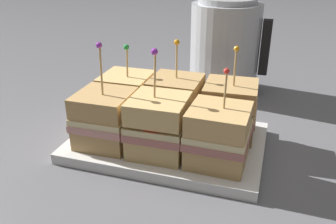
# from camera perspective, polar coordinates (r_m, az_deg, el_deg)

# --- Properties ---
(ground_plane) EXTENTS (6.00, 6.00, 0.00)m
(ground_plane) POSITION_cam_1_polar(r_m,az_deg,el_deg) (0.62, 0.00, -5.57)
(ground_plane) COLOR slate
(serving_platter) EXTENTS (0.32, 0.22, 0.02)m
(serving_platter) POSITION_cam_1_polar(r_m,az_deg,el_deg) (0.62, 0.00, -4.85)
(serving_platter) COLOR silver
(serving_platter) RESTS_ON ground_plane
(sandwich_front_left) EXTENTS (0.09, 0.09, 0.17)m
(sandwich_front_left) POSITION_cam_1_polar(r_m,az_deg,el_deg) (0.59, -10.02, -1.02)
(sandwich_front_left) COLOR tan
(sandwich_front_left) RESTS_ON serving_platter
(sandwich_front_center) EXTENTS (0.09, 0.09, 0.17)m
(sandwich_front_center) POSITION_cam_1_polar(r_m,az_deg,el_deg) (0.55, -1.49, -2.21)
(sandwich_front_center) COLOR tan
(sandwich_front_center) RESTS_ON serving_platter
(sandwich_front_right) EXTENTS (0.09, 0.09, 0.15)m
(sandwich_front_right) POSITION_cam_1_polar(r_m,az_deg,el_deg) (0.53, 8.06, -3.75)
(sandwich_front_right) COLOR tan
(sandwich_front_right) RESTS_ON serving_platter
(sandwich_back_left) EXTENTS (0.09, 0.09, 0.15)m
(sandwich_back_left) POSITION_cam_1_polar(r_m,az_deg,el_deg) (0.66, -6.56, 2.32)
(sandwich_back_left) COLOR tan
(sandwich_back_left) RESTS_ON serving_platter
(sandwich_back_center) EXTENTS (0.09, 0.09, 0.16)m
(sandwich_back_center) POSITION_cam_1_polar(r_m,az_deg,el_deg) (0.63, 1.20, 1.46)
(sandwich_back_center) COLOR tan
(sandwich_back_center) RESTS_ON serving_platter
(sandwich_back_right) EXTENTS (0.09, 0.09, 0.16)m
(sandwich_back_right) POSITION_cam_1_polar(r_m,az_deg,el_deg) (0.62, 9.84, 0.38)
(sandwich_back_right) COLOR tan
(sandwich_back_right) RESTS_ON serving_platter
(kettle_steel) EXTENTS (0.18, 0.16, 0.24)m
(kettle_steel) POSITION_cam_1_polar(r_m,az_deg,el_deg) (0.84, 9.13, 10.26)
(kettle_steel) COLOR #B7BABF
(kettle_steel) RESTS_ON ground_plane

